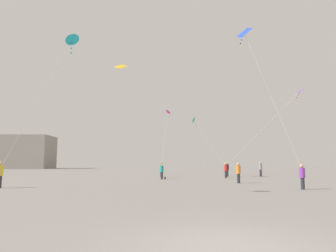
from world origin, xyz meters
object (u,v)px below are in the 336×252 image
person_in_green (161,169)px  person_in_yellow (0,173)px  kite_cyan_diamond (70,43)px  kite_violet_diamond (299,92)px  kite_cobalt_delta (245,36)px  person_in_black (227,169)px  person_in_teal (162,171)px  handbag_beside_flyer (165,178)px  building_left_hall (26,152)px  person_in_red (226,170)px  person_in_purple (302,175)px  kite_magenta_diamond (168,113)px  person_in_grey (261,168)px  kite_amber_delta (121,69)px  kite_emerald_delta (194,121)px  person_in_orange (238,172)px

person_in_green → person_in_yellow: bearing=16.0°
kite_cyan_diamond → kite_violet_diamond: bearing=33.8°
kite_cobalt_delta → kite_violet_diamond: kite_cobalt_delta is taller
person_in_green → person_in_black: (8.38, 0.97, -0.00)m
person_in_teal → handbag_beside_flyer: 0.83m
kite_violet_diamond → building_left_hall: size_ratio=0.55×
person_in_teal → kite_cyan_diamond: bearing=91.3°
person_in_red → person_in_purple: person_in_red is taller
person_in_purple → kite_magenta_diamond: (-7.09, 22.11, 7.71)m
handbag_beside_flyer → kite_cobalt_delta: bearing=-67.6°
person_in_grey → person_in_teal: bearing=-4.5°
kite_cobalt_delta → handbag_beside_flyer: bearing=112.4°
kite_amber_delta → kite_violet_diamond: 19.66m
kite_emerald_delta → kite_magenta_diamond: bearing=112.3°
person_in_red → kite_emerald_delta: kite_emerald_delta is taller
kite_emerald_delta → kite_amber_delta: 10.50m
person_in_teal → kite_emerald_delta: size_ratio=0.28×
person_in_teal → person_in_orange: person_in_orange is taller
person_in_black → kite_cyan_diamond: kite_cyan_diamond is taller
building_left_hall → person_in_grey: bearing=-47.0°
kite_emerald_delta → kite_cyan_diamond: kite_cyan_diamond is taller
person_in_purple → handbag_beside_flyer: 15.16m
kite_amber_delta → kite_cyan_diamond: size_ratio=1.63×
kite_cyan_diamond → kite_magenta_diamond: bearing=74.1°
person_in_grey → kite_cobalt_delta: size_ratio=0.19×
kite_magenta_diamond → kite_cobalt_delta: size_ratio=0.79×
person_in_purple → building_left_hall: bearing=3.4°
person_in_green → person_in_orange: 12.97m
person_in_yellow → kite_violet_diamond: 27.81m
kite_violet_diamond → handbag_beside_flyer: 16.40m
person_in_teal → person_in_green: bearing=-70.4°
person_in_yellow → person_in_black: bearing=84.8°
person_in_black → kite_emerald_delta: (-4.63, -2.93, 5.57)m
kite_magenta_diamond → person_in_orange: bearing=-73.1°
person_in_grey → building_left_hall: 73.24m
person_in_teal → building_left_hall: (-36.94, 59.74, 3.93)m
person_in_red → person_in_purple: size_ratio=1.06×
person_in_green → kite_emerald_delta: 7.00m
kite_magenta_diamond → handbag_beside_flyer: 12.62m
kite_magenta_diamond → kite_cobalt_delta: bearing=-79.5°
kite_emerald_delta → handbag_beside_flyer: bearing=-140.3°
kite_cobalt_delta → handbag_beside_flyer: kite_cobalt_delta is taller
kite_cyan_diamond → handbag_beside_flyer: size_ratio=22.85×
kite_violet_diamond → kite_emerald_delta: bearing=151.4°
kite_emerald_delta → kite_cyan_diamond: size_ratio=0.78×
person_in_teal → handbag_beside_flyer: size_ratio=4.93×
kite_emerald_delta → person_in_teal: bearing=-142.0°
person_in_red → kite_cyan_diamond: size_ratio=0.23×
person_in_red → kite_amber_delta: size_ratio=0.14×
person_in_orange → person_in_grey: 14.43m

